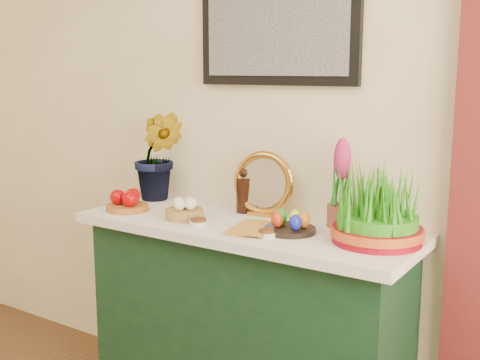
% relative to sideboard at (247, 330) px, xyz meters
% --- Properties ---
extents(sideboard, '(1.30, 0.45, 0.85)m').
position_rel_sideboard_xyz_m(sideboard, '(0.00, 0.00, 0.00)').
color(sideboard, '#13361B').
rests_on(sideboard, ground).
extents(tablecloth, '(1.40, 0.55, 0.04)m').
position_rel_sideboard_xyz_m(tablecloth, '(0.00, 0.00, 0.45)').
color(tablecloth, white).
rests_on(tablecloth, sideboard).
extents(hyacinth_green, '(0.35, 0.33, 0.55)m').
position_rel_sideboard_xyz_m(hyacinth_green, '(-0.57, 0.13, 0.74)').
color(hyacinth_green, '#22761F').
rests_on(hyacinth_green, tablecloth).
extents(apple_bowl, '(0.22, 0.22, 0.09)m').
position_rel_sideboard_xyz_m(apple_bowl, '(-0.54, -0.12, 0.50)').
color(apple_bowl, '#A05B26').
rests_on(apple_bowl, tablecloth).
extents(garlic_basket, '(0.18, 0.18, 0.09)m').
position_rel_sideboard_xyz_m(garlic_basket, '(-0.24, -0.10, 0.50)').
color(garlic_basket, '#AB8345').
rests_on(garlic_basket, tablecloth).
extents(vinegar_cruet, '(0.07, 0.07, 0.19)m').
position_rel_sideboard_xyz_m(vinegar_cruet, '(-0.10, 0.13, 0.55)').
color(vinegar_cruet, black).
rests_on(vinegar_cruet, tablecloth).
extents(mirror, '(0.28, 0.10, 0.27)m').
position_rel_sideboard_xyz_m(mirror, '(-0.01, 0.14, 0.60)').
color(mirror, '#BB8532').
rests_on(mirror, tablecloth).
extents(book, '(0.18, 0.23, 0.03)m').
position_rel_sideboard_xyz_m(book, '(0.02, -0.12, 0.48)').
color(book, '#B9862D').
rests_on(book, tablecloth).
extents(spice_dish_left, '(0.07, 0.07, 0.03)m').
position_rel_sideboard_xyz_m(spice_dish_left, '(-0.13, -0.15, 0.48)').
color(spice_dish_left, silver).
rests_on(spice_dish_left, tablecloth).
extents(spice_dish_right, '(0.07, 0.07, 0.03)m').
position_rel_sideboard_xyz_m(spice_dish_right, '(0.18, -0.14, 0.48)').
color(spice_dish_right, silver).
rests_on(spice_dish_right, tablecloth).
extents(egg_plate, '(0.23, 0.23, 0.08)m').
position_rel_sideboard_xyz_m(egg_plate, '(0.22, -0.04, 0.49)').
color(egg_plate, black).
rests_on(egg_plate, tablecloth).
extents(hyacinth_pink, '(0.11, 0.11, 0.35)m').
position_rel_sideboard_xyz_m(hyacinth_pink, '(0.34, 0.14, 0.62)').
color(hyacinth_pink, brown).
rests_on(hyacinth_pink, tablecloth).
extents(wheatgrass_sabzeh, '(0.33, 0.33, 0.27)m').
position_rel_sideboard_xyz_m(wheatgrass_sabzeh, '(0.54, 0.01, 0.58)').
color(wheatgrass_sabzeh, maroon).
rests_on(wheatgrass_sabzeh, tablecloth).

